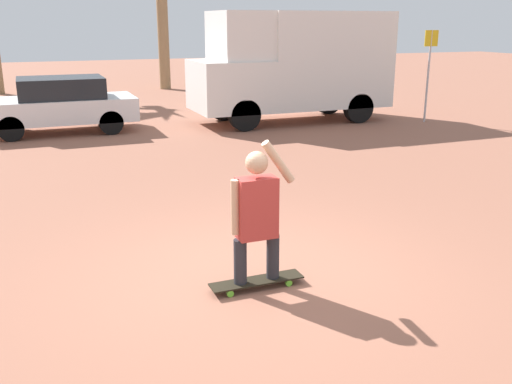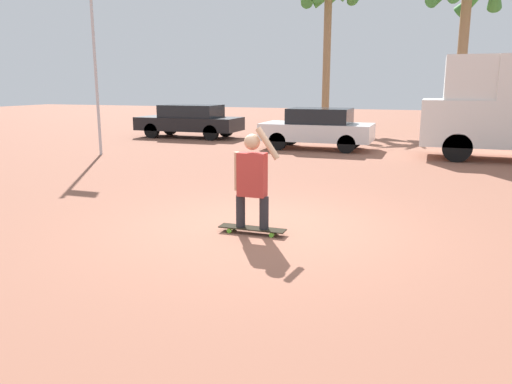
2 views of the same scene
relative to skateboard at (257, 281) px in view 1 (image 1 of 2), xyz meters
The scene contains 6 objects.
ground_plane 0.33m from the skateboard, 78.04° to the left, with size 80.00×80.00×0.00m, color #935B47.
skateboard is the anchor object (origin of this frame).
person_skateboarder 0.82m from the skateboard, behind, with size 0.71×0.24×1.54m.
camper_van 11.08m from the skateboard, 62.36° to the left, with size 5.63×2.08×3.07m.
parked_car_white 10.52m from the skateboard, 97.30° to the left, with size 3.84×1.80×1.42m.
street_sign 11.99m from the skateboard, 43.82° to the left, with size 0.44×0.06×2.57m.
Camera 1 is at (-2.18, -5.57, 2.78)m, focal length 40.00 mm.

